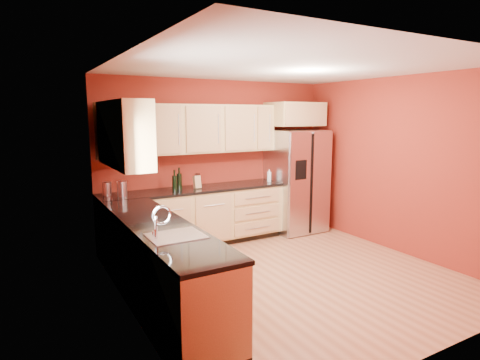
# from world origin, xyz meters

# --- Properties ---
(floor) EXTENTS (4.00, 4.00, 0.00)m
(floor) POSITION_xyz_m (0.00, 0.00, 0.00)
(floor) COLOR #9D5D3D
(floor) RESTS_ON ground
(ceiling) EXTENTS (4.00, 4.00, 0.00)m
(ceiling) POSITION_xyz_m (0.00, 0.00, 2.60)
(ceiling) COLOR silver
(ceiling) RESTS_ON wall_back
(wall_back) EXTENTS (4.00, 0.04, 2.60)m
(wall_back) POSITION_xyz_m (0.00, 2.00, 1.30)
(wall_back) COLOR maroon
(wall_back) RESTS_ON floor
(wall_front) EXTENTS (4.00, 0.04, 2.60)m
(wall_front) POSITION_xyz_m (0.00, -2.00, 1.30)
(wall_front) COLOR maroon
(wall_front) RESTS_ON floor
(wall_left) EXTENTS (0.04, 4.00, 2.60)m
(wall_left) POSITION_xyz_m (-2.00, 0.00, 1.30)
(wall_left) COLOR maroon
(wall_left) RESTS_ON floor
(wall_right) EXTENTS (0.04, 4.00, 2.60)m
(wall_right) POSITION_xyz_m (2.00, 0.00, 1.30)
(wall_right) COLOR maroon
(wall_right) RESTS_ON floor
(base_cabinets_back) EXTENTS (2.90, 0.60, 0.88)m
(base_cabinets_back) POSITION_xyz_m (-0.55, 1.70, 0.44)
(base_cabinets_back) COLOR tan
(base_cabinets_back) RESTS_ON floor
(base_cabinets_left) EXTENTS (0.60, 2.80, 0.88)m
(base_cabinets_left) POSITION_xyz_m (-1.70, 0.00, 0.44)
(base_cabinets_left) COLOR tan
(base_cabinets_left) RESTS_ON floor
(countertop_back) EXTENTS (2.90, 0.62, 0.04)m
(countertop_back) POSITION_xyz_m (-0.55, 1.69, 0.90)
(countertop_back) COLOR black
(countertop_back) RESTS_ON base_cabinets_back
(countertop_left) EXTENTS (0.62, 2.80, 0.04)m
(countertop_left) POSITION_xyz_m (-1.69, 0.00, 0.90)
(countertop_left) COLOR black
(countertop_left) RESTS_ON base_cabinets_left
(upper_cabinets_back) EXTENTS (2.30, 0.33, 0.75)m
(upper_cabinets_back) POSITION_xyz_m (-0.25, 1.83, 1.83)
(upper_cabinets_back) COLOR tan
(upper_cabinets_back) RESTS_ON wall_back
(upper_cabinets_left) EXTENTS (0.33, 1.35, 0.75)m
(upper_cabinets_left) POSITION_xyz_m (-1.83, 0.72, 1.83)
(upper_cabinets_left) COLOR tan
(upper_cabinets_left) RESTS_ON wall_left
(corner_upper_cabinet) EXTENTS (0.67, 0.67, 0.75)m
(corner_upper_cabinet) POSITION_xyz_m (-1.67, 1.67, 1.83)
(corner_upper_cabinet) COLOR tan
(corner_upper_cabinet) RESTS_ON wall_back
(over_fridge_cabinet) EXTENTS (0.92, 0.60, 0.40)m
(over_fridge_cabinet) POSITION_xyz_m (1.35, 1.70, 2.05)
(over_fridge_cabinet) COLOR tan
(over_fridge_cabinet) RESTS_ON wall_back
(refrigerator) EXTENTS (0.90, 0.75, 1.78)m
(refrigerator) POSITION_xyz_m (1.35, 1.62, 0.89)
(refrigerator) COLOR silver
(refrigerator) RESTS_ON floor
(window) EXTENTS (0.03, 0.90, 1.00)m
(window) POSITION_xyz_m (-1.98, -0.50, 1.55)
(window) COLOR white
(window) RESTS_ON wall_left
(sink_faucet) EXTENTS (0.50, 0.42, 0.30)m
(sink_faucet) POSITION_xyz_m (-1.69, -0.50, 1.07)
(sink_faucet) COLOR silver
(sink_faucet) RESTS_ON countertop_left
(canister_left) EXTENTS (0.13, 0.13, 0.20)m
(canister_left) POSITION_xyz_m (-1.85, 1.74, 1.02)
(canister_left) COLOR silver
(canister_left) RESTS_ON countertop_back
(canister_right) EXTENTS (0.16, 0.16, 0.21)m
(canister_right) POSITION_xyz_m (-1.67, 1.63, 1.03)
(canister_right) COLOR silver
(canister_right) RESTS_ON countertop_back
(wine_bottle_a) EXTENTS (0.08, 0.08, 0.32)m
(wine_bottle_a) POSITION_xyz_m (-0.90, 1.62, 1.08)
(wine_bottle_a) COLOR black
(wine_bottle_a) RESTS_ON countertop_back
(wine_bottle_b) EXTENTS (0.10, 0.10, 0.33)m
(wine_bottle_b) POSITION_xyz_m (-0.79, 1.73, 1.09)
(wine_bottle_b) COLOR black
(wine_bottle_b) RESTS_ON countertop_back
(knife_block) EXTENTS (0.10, 0.09, 0.19)m
(knife_block) POSITION_xyz_m (-0.52, 1.68, 1.02)
(knife_block) COLOR tan
(knife_block) RESTS_ON countertop_back
(soap_dispenser) EXTENTS (0.08, 0.08, 0.21)m
(soap_dispenser) POSITION_xyz_m (0.80, 1.66, 1.02)
(soap_dispenser) COLOR white
(soap_dispenser) RESTS_ON countertop_back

